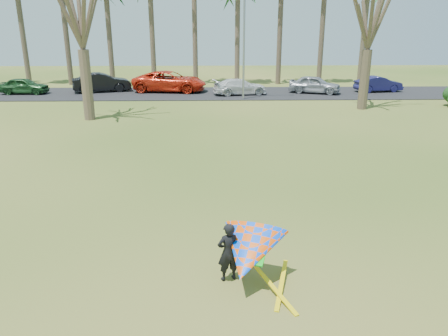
{
  "coord_description": "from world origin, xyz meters",
  "views": [
    {
      "loc": [
        -0.35,
        -11.86,
        5.75
      ],
      "look_at": [
        0.0,
        2.0,
        1.1
      ],
      "focal_mm": 35.0,
      "sensor_mm": 36.0,
      "label": 1
    }
  ],
  "objects_px": {
    "car_3": "(240,87)",
    "bare_tree_right": "(372,9)",
    "car_0": "(24,86)",
    "car_5": "(378,84)",
    "bare_tree_left": "(78,0)",
    "kite_flyer": "(247,252)",
    "streetlight": "(246,40)",
    "car_1": "(102,82)",
    "car_2": "(170,81)",
    "car_4": "(315,84)"
  },
  "relations": [
    {
      "from": "bare_tree_left",
      "to": "car_0",
      "type": "height_order",
      "value": "bare_tree_left"
    },
    {
      "from": "kite_flyer",
      "to": "bare_tree_left",
      "type": "bearing_deg",
      "value": 114.76
    },
    {
      "from": "streetlight",
      "to": "car_2",
      "type": "xyz_separation_m",
      "value": [
        -6.2,
        3.95,
        -3.54
      ]
    },
    {
      "from": "bare_tree_left",
      "to": "car_4",
      "type": "height_order",
      "value": "bare_tree_left"
    },
    {
      "from": "streetlight",
      "to": "car_0",
      "type": "bearing_deg",
      "value": 170.74
    },
    {
      "from": "car_1",
      "to": "car_3",
      "type": "relative_size",
      "value": 1.09
    },
    {
      "from": "car_1",
      "to": "car_5",
      "type": "relative_size",
      "value": 1.21
    },
    {
      "from": "streetlight",
      "to": "kite_flyer",
      "type": "bearing_deg",
      "value": -94.02
    },
    {
      "from": "car_1",
      "to": "car_2",
      "type": "height_order",
      "value": "car_2"
    },
    {
      "from": "car_1",
      "to": "car_5",
      "type": "distance_m",
      "value": 23.62
    },
    {
      "from": "car_0",
      "to": "car_5",
      "type": "bearing_deg",
      "value": -87.91
    },
    {
      "from": "car_1",
      "to": "bare_tree_left",
      "type": "bearing_deg",
      "value": 171.52
    },
    {
      "from": "car_2",
      "to": "bare_tree_right",
      "type": "bearing_deg",
      "value": -111.83
    },
    {
      "from": "car_2",
      "to": "bare_tree_left",
      "type": "bearing_deg",
      "value": 167.82
    },
    {
      "from": "car_5",
      "to": "bare_tree_right",
      "type": "bearing_deg",
      "value": 143.61
    },
    {
      "from": "car_3",
      "to": "car_4",
      "type": "distance_m",
      "value": 6.33
    },
    {
      "from": "car_1",
      "to": "car_5",
      "type": "height_order",
      "value": "car_1"
    },
    {
      "from": "bare_tree_right",
      "to": "kite_flyer",
      "type": "bearing_deg",
      "value": -114.39
    },
    {
      "from": "car_0",
      "to": "car_1",
      "type": "bearing_deg",
      "value": -79.59
    },
    {
      "from": "car_4",
      "to": "kite_flyer",
      "type": "distance_m",
      "value": 29.01
    },
    {
      "from": "car_4",
      "to": "car_5",
      "type": "relative_size",
      "value": 1.07
    },
    {
      "from": "car_0",
      "to": "car_5",
      "type": "xyz_separation_m",
      "value": [
        29.79,
        0.41,
        -0.01
      ]
    },
    {
      "from": "car_2",
      "to": "car_5",
      "type": "height_order",
      "value": "car_2"
    },
    {
      "from": "bare_tree_left",
      "to": "streetlight",
      "type": "xyz_separation_m",
      "value": [
        10.16,
        7.0,
        -2.45
      ]
    },
    {
      "from": "bare_tree_left",
      "to": "car_2",
      "type": "xyz_separation_m",
      "value": [
        3.96,
        10.95,
        -5.99
      ]
    },
    {
      "from": "streetlight",
      "to": "car_4",
      "type": "xyz_separation_m",
      "value": [
        6.02,
        2.75,
        -3.68
      ]
    },
    {
      "from": "bare_tree_left",
      "to": "streetlight",
      "type": "bearing_deg",
      "value": 34.57
    },
    {
      "from": "bare_tree_left",
      "to": "kite_flyer",
      "type": "distance_m",
      "value": 20.93
    },
    {
      "from": "bare_tree_left",
      "to": "kite_flyer",
      "type": "xyz_separation_m",
      "value": [
        8.39,
        -18.19,
        -6.08
      ]
    },
    {
      "from": "car_1",
      "to": "car_2",
      "type": "xyz_separation_m",
      "value": [
        5.79,
        0.0,
        0.07
      ]
    },
    {
      "from": "bare_tree_left",
      "to": "car_4",
      "type": "distance_m",
      "value": 19.86
    },
    {
      "from": "car_3",
      "to": "bare_tree_right",
      "type": "bearing_deg",
      "value": -140.16
    },
    {
      "from": "kite_flyer",
      "to": "car_0",
      "type": "bearing_deg",
      "value": 120.22
    },
    {
      "from": "car_4",
      "to": "car_5",
      "type": "distance_m",
      "value": 5.65
    },
    {
      "from": "bare_tree_left",
      "to": "car_5",
      "type": "relative_size",
      "value": 2.45
    },
    {
      "from": "streetlight",
      "to": "car_5",
      "type": "relative_size",
      "value": 2.02
    },
    {
      "from": "car_2",
      "to": "car_4",
      "type": "height_order",
      "value": "car_2"
    },
    {
      "from": "car_5",
      "to": "kite_flyer",
      "type": "distance_m",
      "value": 31.55
    },
    {
      "from": "car_5",
      "to": "kite_flyer",
      "type": "height_order",
      "value": "kite_flyer"
    },
    {
      "from": "car_0",
      "to": "car_3",
      "type": "height_order",
      "value": "car_0"
    },
    {
      "from": "car_0",
      "to": "car_2",
      "type": "distance_m",
      "value": 12.01
    },
    {
      "from": "car_2",
      "to": "kite_flyer",
      "type": "bearing_deg",
      "value": -163.66
    },
    {
      "from": "kite_flyer",
      "to": "car_5",
      "type": "bearing_deg",
      "value": 64.87
    },
    {
      "from": "bare_tree_left",
      "to": "bare_tree_right",
      "type": "distance_m",
      "value": 18.25
    },
    {
      "from": "car_0",
      "to": "car_5",
      "type": "distance_m",
      "value": 29.8
    },
    {
      "from": "kite_flyer",
      "to": "bare_tree_right",
      "type": "bearing_deg",
      "value": 65.61
    },
    {
      "from": "car_2",
      "to": "car_4",
      "type": "bearing_deg",
      "value": -87.91
    },
    {
      "from": "bare_tree_left",
      "to": "car_4",
      "type": "bearing_deg",
      "value": 31.09
    },
    {
      "from": "bare_tree_right",
      "to": "streetlight",
      "type": "relative_size",
      "value": 1.15
    },
    {
      "from": "car_3",
      "to": "car_5",
      "type": "relative_size",
      "value": 1.11
    }
  ]
}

